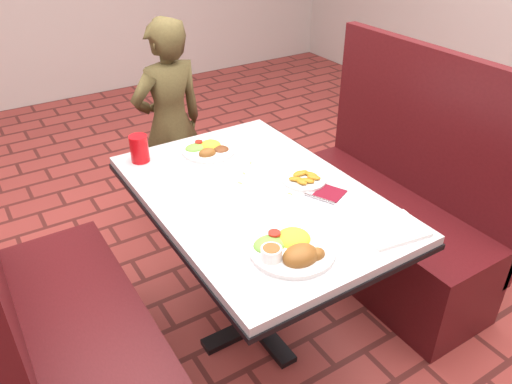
{
  "coord_description": "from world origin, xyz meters",
  "views": [
    {
      "loc": [
        -0.9,
        -1.43,
        1.79
      ],
      "look_at": [
        0.0,
        0.0,
        0.75
      ],
      "focal_mm": 35.0,
      "sensor_mm": 36.0,
      "label": 1
    }
  ],
  "objects_px": {
    "booth_bench_left": "(74,349)",
    "diner_person": "(170,125)",
    "plantain_plate": "(304,178)",
    "near_dinner_plate": "(292,245)",
    "dining_table": "(256,212)",
    "booth_bench_right": "(387,218)",
    "red_tumbler": "(139,149)",
    "far_dinner_plate": "(208,147)"
  },
  "relations": [
    {
      "from": "red_tumbler",
      "to": "diner_person",
      "type": "bearing_deg",
      "value": 56.43
    },
    {
      "from": "dining_table",
      "to": "plantain_plate",
      "type": "relative_size",
      "value": 6.58
    },
    {
      "from": "booth_bench_left",
      "to": "near_dinner_plate",
      "type": "height_order",
      "value": "booth_bench_left"
    },
    {
      "from": "booth_bench_left",
      "to": "near_dinner_plate",
      "type": "bearing_deg",
      "value": -29.31
    },
    {
      "from": "booth_bench_right",
      "to": "plantain_plate",
      "type": "distance_m",
      "value": 0.73
    },
    {
      "from": "dining_table",
      "to": "red_tumbler",
      "type": "relative_size",
      "value": 10.07
    },
    {
      "from": "dining_table",
      "to": "near_dinner_plate",
      "type": "distance_m",
      "value": 0.42
    },
    {
      "from": "diner_person",
      "to": "plantain_plate",
      "type": "distance_m",
      "value": 1.12
    },
    {
      "from": "booth_bench_right",
      "to": "far_dinner_plate",
      "type": "height_order",
      "value": "booth_bench_right"
    },
    {
      "from": "booth_bench_right",
      "to": "diner_person",
      "type": "xyz_separation_m",
      "value": [
        -0.71,
        1.07,
        0.28
      ]
    },
    {
      "from": "diner_person",
      "to": "plantain_plate",
      "type": "bearing_deg",
      "value": 88.89
    },
    {
      "from": "diner_person",
      "to": "red_tumbler",
      "type": "relative_size",
      "value": 10.15
    },
    {
      "from": "red_tumbler",
      "to": "dining_table",
      "type": "bearing_deg",
      "value": -59.52
    },
    {
      "from": "dining_table",
      "to": "plantain_plate",
      "type": "bearing_deg",
      "value": -8.36
    },
    {
      "from": "dining_table",
      "to": "far_dinner_plate",
      "type": "relative_size",
      "value": 5.08
    },
    {
      "from": "diner_person",
      "to": "near_dinner_plate",
      "type": "distance_m",
      "value": 1.48
    },
    {
      "from": "booth_bench_left",
      "to": "far_dinner_plate",
      "type": "xyz_separation_m",
      "value": [
        0.8,
        0.42,
        0.44
      ]
    },
    {
      "from": "booth_bench_right",
      "to": "far_dinner_plate",
      "type": "xyz_separation_m",
      "value": [
        -0.8,
        0.42,
        0.44
      ]
    },
    {
      "from": "diner_person",
      "to": "plantain_plate",
      "type": "relative_size",
      "value": 6.64
    },
    {
      "from": "near_dinner_plate",
      "to": "plantain_plate",
      "type": "bearing_deg",
      "value": 48.09
    },
    {
      "from": "plantain_plate",
      "to": "far_dinner_plate",
      "type": "bearing_deg",
      "value": 115.42
    },
    {
      "from": "diner_person",
      "to": "far_dinner_plate",
      "type": "xyz_separation_m",
      "value": [
        -0.09,
        -0.66,
        0.16
      ]
    },
    {
      "from": "booth_bench_left",
      "to": "booth_bench_right",
      "type": "distance_m",
      "value": 1.6
    },
    {
      "from": "red_tumbler",
      "to": "booth_bench_left",
      "type": "bearing_deg",
      "value": -135.68
    },
    {
      "from": "booth_bench_right",
      "to": "booth_bench_left",
      "type": "bearing_deg",
      "value": 180.0
    },
    {
      "from": "booth_bench_right",
      "to": "far_dinner_plate",
      "type": "bearing_deg",
      "value": 152.43
    },
    {
      "from": "booth_bench_left",
      "to": "booth_bench_right",
      "type": "relative_size",
      "value": 1.0
    },
    {
      "from": "booth_bench_right",
      "to": "red_tumbler",
      "type": "xyz_separation_m",
      "value": [
        -1.09,
        0.5,
        0.48
      ]
    },
    {
      "from": "booth_bench_left",
      "to": "plantain_plate",
      "type": "bearing_deg",
      "value": -1.78
    },
    {
      "from": "booth_bench_left",
      "to": "diner_person",
      "type": "bearing_deg",
      "value": 50.3
    },
    {
      "from": "booth_bench_left",
      "to": "diner_person",
      "type": "distance_m",
      "value": 1.42
    },
    {
      "from": "dining_table",
      "to": "booth_bench_right",
      "type": "height_order",
      "value": "booth_bench_right"
    },
    {
      "from": "plantain_plate",
      "to": "red_tumbler",
      "type": "distance_m",
      "value": 0.73
    },
    {
      "from": "near_dinner_plate",
      "to": "far_dinner_plate",
      "type": "relative_size",
      "value": 1.21
    },
    {
      "from": "diner_person",
      "to": "near_dinner_plate",
      "type": "height_order",
      "value": "diner_person"
    },
    {
      "from": "plantain_plate",
      "to": "dining_table",
      "type": "bearing_deg",
      "value": 171.64
    },
    {
      "from": "near_dinner_plate",
      "to": "far_dinner_plate",
      "type": "distance_m",
      "value": 0.81
    },
    {
      "from": "diner_person",
      "to": "booth_bench_left",
      "type": "bearing_deg",
      "value": 42.83
    },
    {
      "from": "plantain_plate",
      "to": "booth_bench_right",
      "type": "bearing_deg",
      "value": 3.09
    },
    {
      "from": "near_dinner_plate",
      "to": "plantain_plate",
      "type": "distance_m",
      "value": 0.48
    },
    {
      "from": "plantain_plate",
      "to": "near_dinner_plate",
      "type": "bearing_deg",
      "value": -131.91
    },
    {
      "from": "diner_person",
      "to": "far_dinner_plate",
      "type": "distance_m",
      "value": 0.68
    }
  ]
}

